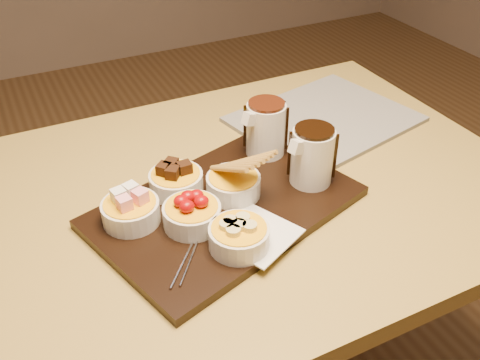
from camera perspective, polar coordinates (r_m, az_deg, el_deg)
name	(u,v)px	position (r m, az deg, el deg)	size (l,w,h in m)	color
dining_table	(222,229)	(1.09, -1.94, -5.29)	(1.20, 0.80, 0.75)	#A58A3D
serving_board	(225,207)	(0.97, -1.58, -2.90)	(0.46, 0.30, 0.02)	black
napkin	(256,234)	(0.90, 1.76, -5.79)	(0.12, 0.12, 0.00)	white
bowl_marshmallows	(131,212)	(0.94, -11.56, -3.36)	(0.10, 0.10, 0.04)	silver
bowl_cake	(176,182)	(0.99, -6.81, -0.26)	(0.10, 0.10, 0.04)	silver
bowl_strawberries	(192,216)	(0.91, -5.13, -3.81)	(0.10, 0.10, 0.04)	silver
bowl_biscotti	(233,186)	(0.98, -0.70, -0.60)	(0.10, 0.10, 0.04)	silver
bowl_bananas	(239,237)	(0.87, -0.10, -6.13)	(0.10, 0.10, 0.04)	silver
pitcher_dark_chocolate	(312,157)	(1.00, 7.70, 2.47)	(0.08, 0.08, 0.11)	silver
pitcher_milk_chocolate	(266,129)	(1.08, 2.76, 5.42)	(0.08, 0.08, 0.11)	silver
fondue_skewers	(197,232)	(0.90, -4.56, -5.57)	(0.26, 0.03, 0.01)	silver
newspaper	(324,119)	(1.27, 9.00, 6.42)	(0.38, 0.31, 0.01)	beige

